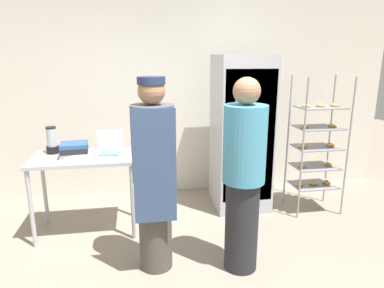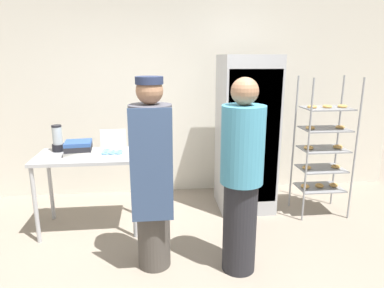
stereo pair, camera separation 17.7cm
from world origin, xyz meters
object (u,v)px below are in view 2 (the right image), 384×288
Objects in this scene: donut_box at (112,153)px; blender_pitcher at (58,140)px; binder_stack at (79,148)px; person_customer at (241,177)px; refrigerator at (246,134)px; person_baker at (152,173)px; baking_rack at (323,149)px.

blender_pitcher reaches higher than donut_box.
binder_stack is 0.17× the size of person_customer.
donut_box is at bearing 145.18° from person_customer.
donut_box is at bearing -162.08° from refrigerator.
person_customer is (0.77, -0.14, -0.02)m from person_baker.
donut_box reaches higher than binder_stack.
refrigerator is 1.10× the size of person_baker.
blender_pitcher is (-3.09, 0.07, 0.17)m from baking_rack.
person_baker is at bearing -58.61° from donut_box.
refrigerator is 1.39m from person_customer.
baking_rack is 6.08× the size of donut_box.
person_customer is (-1.27, -1.05, 0.06)m from baking_rack.
person_baker and person_customer have the same top height.
refrigerator is at bearing 17.92° from donut_box.
blender_pitcher is 0.32m from binder_stack.
donut_box is 0.39m from binder_stack.
donut_box is at bearing -18.41° from binder_stack.
blender_pitcher is (-2.21, -0.21, 0.04)m from refrigerator.
blender_pitcher is at bearing 178.64° from baking_rack.
binder_stack is at bearing -177.90° from baking_rack.
person_baker is at bearing -155.87° from baking_rack.
refrigerator is at bearing 5.43° from blender_pitcher.
person_customer is at bearing -10.26° from person_baker.
baking_rack is 5.68× the size of binder_stack.
refrigerator reaches higher than baking_rack.
binder_stack is at bearing 148.66° from person_customer.
person_baker reaches higher than blender_pitcher.
person_customer is (1.82, -1.13, -0.11)m from blender_pitcher.
blender_pitcher is (-0.63, 0.30, 0.08)m from donut_box.
refrigerator is 1.14× the size of baking_rack.
refrigerator is 2.22m from blender_pitcher.
donut_box is (-1.58, -0.51, -0.05)m from refrigerator.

